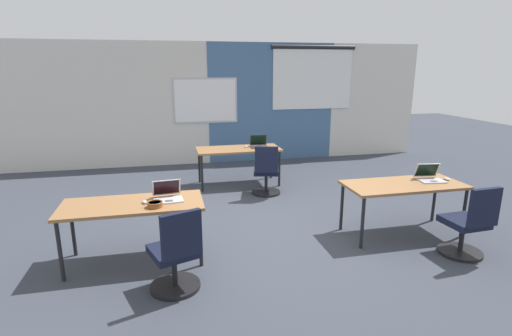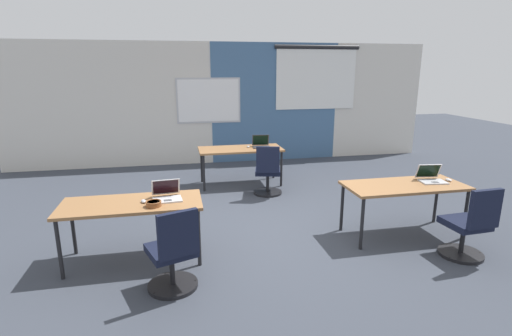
# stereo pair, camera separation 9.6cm
# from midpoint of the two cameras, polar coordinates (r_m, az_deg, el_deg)

# --- Properties ---
(ground_plane) EXTENTS (24.00, 24.00, 0.00)m
(ground_plane) POSITION_cam_midpoint_polar(r_m,az_deg,el_deg) (5.63, 2.04, -8.76)
(ground_plane) COLOR #383D47
(back_wall_assembly) EXTENTS (10.00, 0.27, 2.80)m
(back_wall_assembly) POSITION_cam_midpoint_polar(r_m,az_deg,el_deg) (9.34, -3.83, 9.52)
(back_wall_assembly) COLOR silver
(back_wall_assembly) RESTS_ON ground
(desk_near_left) EXTENTS (1.60, 0.70, 0.72)m
(desk_near_left) POSITION_cam_midpoint_polar(r_m,az_deg,el_deg) (4.71, -17.26, -5.56)
(desk_near_left) COLOR olive
(desk_near_left) RESTS_ON ground
(desk_near_right) EXTENTS (1.60, 0.70, 0.72)m
(desk_near_right) POSITION_cam_midpoint_polar(r_m,az_deg,el_deg) (5.56, 21.47, -2.85)
(desk_near_right) COLOR olive
(desk_near_right) RESTS_ON ground
(desk_far_center) EXTENTS (1.60, 0.70, 0.72)m
(desk_far_center) POSITION_cam_midpoint_polar(r_m,az_deg,el_deg) (7.49, -1.92, 2.48)
(desk_far_center) COLOR olive
(desk_far_center) RESTS_ON ground
(laptop_near_left_inner) EXTENTS (0.36, 0.35, 0.22)m
(laptop_near_left_inner) POSITION_cam_midpoint_polar(r_m,az_deg,el_deg) (4.69, -12.43, -3.92)
(laptop_near_left_inner) COLOR silver
(laptop_near_left_inner) RESTS_ON desk_near_left
(mouse_near_left_inner) EXTENTS (0.08, 0.11, 0.03)m
(mouse_near_left_inner) POSITION_cam_midpoint_polar(r_m,az_deg,el_deg) (4.65, -15.66, -4.73)
(mouse_near_left_inner) COLOR #B2B2B7
(mouse_near_left_inner) RESTS_ON desk_near_left
(chair_near_left_inner) EXTENTS (0.56, 0.61, 0.92)m
(chair_near_left_inner) POSITION_cam_midpoint_polar(r_m,az_deg,el_deg) (4.08, -11.37, -12.71)
(chair_near_left_inner) COLOR black
(chair_near_left_inner) RESTS_ON ground
(laptop_far_right) EXTENTS (0.36, 0.32, 0.23)m
(laptop_far_right) POSITION_cam_midpoint_polar(r_m,az_deg,el_deg) (7.58, 1.11, 3.47)
(laptop_far_right) COLOR #333338
(laptop_far_right) RESTS_ON desk_far_center
(mouse_far_right) EXTENTS (0.08, 0.11, 0.03)m
(mouse_far_right) POSITION_cam_midpoint_polar(r_m,az_deg,el_deg) (7.54, -0.79, 3.17)
(mouse_far_right) COLOR #B2B2B7
(mouse_far_right) RESTS_ON desk_far_center
(chair_far_right) EXTENTS (0.53, 0.58, 0.92)m
(chair_far_right) POSITION_cam_midpoint_polar(r_m,az_deg,el_deg) (6.92, 2.14, -0.97)
(chair_far_right) COLOR black
(chair_far_right) RESTS_ON ground
(laptop_near_right_end) EXTENTS (0.37, 0.36, 0.22)m
(laptop_near_right_end) POSITION_cam_midpoint_polar(r_m,az_deg,el_deg) (5.82, 24.85, -1.33)
(laptop_near_right_end) COLOR #B7B7BC
(laptop_near_right_end) RESTS_ON desk_near_right
(mouse_near_right_end) EXTENTS (0.07, 0.11, 0.03)m
(mouse_near_right_end) POSITION_cam_midpoint_polar(r_m,az_deg,el_deg) (5.95, 26.92, -1.57)
(mouse_near_right_end) COLOR silver
(mouse_near_right_end) RESTS_ON desk_near_right
(chair_near_right_end) EXTENTS (0.52, 0.55, 0.92)m
(chair_near_right_end) POSITION_cam_midpoint_polar(r_m,az_deg,el_deg) (5.30, 29.33, -7.83)
(chair_near_right_end) COLOR black
(chair_near_right_end) RESTS_ON ground
(snack_bowl) EXTENTS (0.18, 0.18, 0.06)m
(snack_bowl) POSITION_cam_midpoint_polar(r_m,az_deg,el_deg) (4.49, -14.27, -5.07)
(snack_bowl) COLOR brown
(snack_bowl) RESTS_ON desk_near_left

